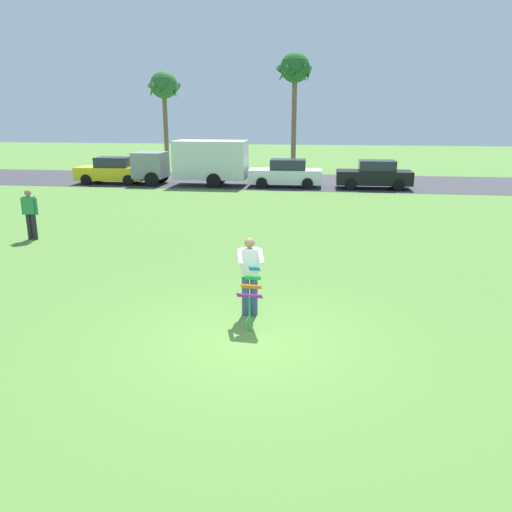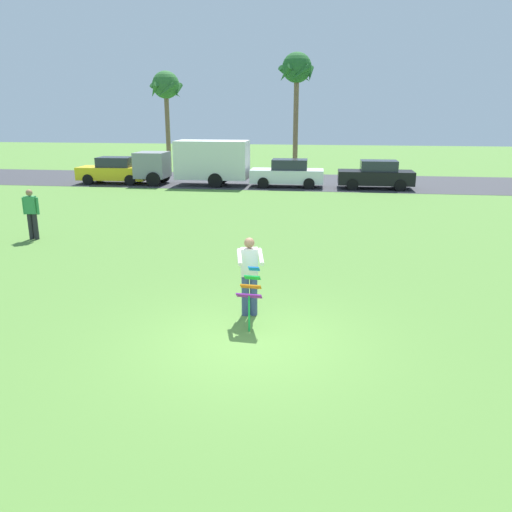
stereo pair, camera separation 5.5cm
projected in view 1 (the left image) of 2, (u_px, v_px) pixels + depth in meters
name	position (u px, v px, depth m)	size (l,w,h in m)	color
ground_plane	(249.00, 341.00, 9.86)	(120.00, 120.00, 0.00)	#568438
road_strip	(304.00, 182.00, 32.04)	(120.00, 8.00, 0.01)	#38383D
person_kite_flyer	(250.00, 273.00, 10.85)	(0.64, 0.73, 1.73)	#384772
kite_held	(251.00, 289.00, 10.21)	(0.52, 0.65, 1.23)	blue
parked_car_yellow	(112.00, 171.00, 31.04)	(4.25, 1.93, 1.60)	yellow
parked_truck_grey_van	(197.00, 161.00, 30.18)	(6.71, 2.14, 2.62)	gray
parked_car_white	(286.00, 174.00, 29.66)	(4.23, 1.90, 1.60)	white
parked_car_black	(374.00, 175.00, 29.01)	(4.22, 1.87, 1.60)	black
palm_tree_left_near	(164.00, 88.00, 39.78)	(2.58, 2.71, 7.30)	brown
palm_tree_right_near	(295.00, 73.00, 36.24)	(2.58, 2.71, 8.30)	brown
person_walker_near	(30.00, 213.00, 17.41)	(0.57, 0.25, 1.73)	#26262B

